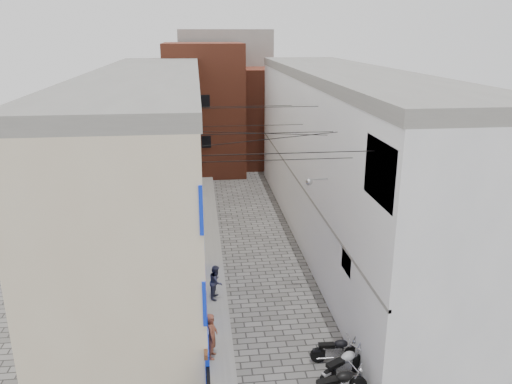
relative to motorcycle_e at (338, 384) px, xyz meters
name	(u,v)px	position (x,y,z in m)	size (l,w,h in m)	color
plinth	(212,242)	(-3.45, 12.33, -0.46)	(0.90, 26.00, 0.25)	gray
building_left	(151,164)	(-6.38, 12.28, 3.91)	(5.10, 27.00, 9.00)	beige
building_right	(345,158)	(3.60, 12.33, 3.92)	(5.94, 26.00, 9.00)	silver
building_far_brick_left	(205,109)	(-3.40, 27.33, 4.41)	(6.00, 6.00, 10.00)	brown
building_far_brick_right	(264,116)	(1.60, 29.33, 3.41)	(5.00, 6.00, 8.00)	brown
building_far_concrete	(225,93)	(-1.40, 33.33, 4.91)	(8.00, 5.00, 11.00)	gray
far_shopfront	(233,164)	(-1.40, 24.53, 0.61)	(2.00, 0.30, 2.40)	black
overhead_wires	(264,129)	(-1.40, 6.98, 6.54)	(5.80, 13.02, 1.32)	black
motorcycle_e	(338,384)	(0.00, 0.00, 0.00)	(0.64, 2.02, 1.17)	black
motorcycle_f	(343,364)	(0.43, 0.92, -0.02)	(0.62, 1.96, 1.13)	#9B9B9F
motorcycle_g	(335,349)	(0.43, 1.86, -0.09)	(0.54, 1.72, 1.00)	black
person_a	(212,336)	(-3.75, 2.24, 0.49)	(0.60, 0.40, 1.65)	brown
person_b	(216,282)	(-3.44, 6.21, 0.39)	(0.70, 0.55, 1.45)	#2E2F45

